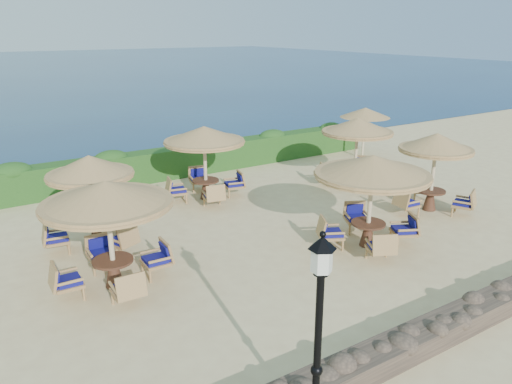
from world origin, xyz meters
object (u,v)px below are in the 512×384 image
at_px(extra_parasol, 365,113).
at_px(cafe_set_0, 108,213).
at_px(cafe_set_4, 205,149).
at_px(cafe_set_1, 372,181).
at_px(cafe_set_2, 435,158).
at_px(cafe_set_3, 92,186).
at_px(cafe_set_5, 357,138).
at_px(lamp_post, 318,350).

distance_m(extra_parasol, cafe_set_0, 14.89).
bearing_deg(extra_parasol, cafe_set_4, -172.24).
height_order(cafe_set_1, cafe_set_4, same).
height_order(cafe_set_2, cafe_set_3, same).
height_order(cafe_set_0, cafe_set_4, same).
xyz_separation_m(extra_parasol, cafe_set_2, (-3.04, -6.36, -0.36)).
distance_m(cafe_set_0, cafe_set_5, 10.89).
height_order(lamp_post, cafe_set_5, lamp_post).
relative_size(extra_parasol, cafe_set_3, 0.87).
distance_m(cafe_set_0, cafe_set_2, 10.68).
bearing_deg(cafe_set_5, cafe_set_3, -177.99).
height_order(extra_parasol, cafe_set_5, cafe_set_5).
distance_m(cafe_set_3, cafe_set_4, 4.93).
height_order(extra_parasol, cafe_set_4, cafe_set_4).
bearing_deg(cafe_set_4, cafe_set_2, -41.33).
distance_m(cafe_set_0, cafe_set_3, 2.59).
height_order(lamp_post, cafe_set_1, lamp_post).
relative_size(lamp_post, cafe_set_2, 1.20).
bearing_deg(cafe_set_3, cafe_set_0, -96.97).
distance_m(lamp_post, cafe_set_2, 11.10).
relative_size(cafe_set_1, cafe_set_3, 1.16).
xyz_separation_m(lamp_post, cafe_set_2, (9.56, 5.64, 0.26)).
height_order(lamp_post, extra_parasol, lamp_post).
height_order(lamp_post, cafe_set_4, lamp_post).
distance_m(cafe_set_0, cafe_set_4, 6.65).
bearing_deg(cafe_set_3, cafe_set_2, -16.82).
xyz_separation_m(lamp_post, extra_parasol, (12.60, 12.00, 0.62)).
distance_m(cafe_set_2, cafe_set_4, 7.80).
height_order(cafe_set_2, cafe_set_4, same).
relative_size(cafe_set_4, cafe_set_5, 1.03).
bearing_deg(extra_parasol, cafe_set_0, -157.05).
bearing_deg(cafe_set_0, lamp_post, -79.88).
bearing_deg(cafe_set_3, cafe_set_1, -32.47).
height_order(cafe_set_3, cafe_set_4, same).
relative_size(cafe_set_1, cafe_set_2, 1.16).
bearing_deg(cafe_set_2, lamp_post, -149.47).
bearing_deg(lamp_post, extra_parasol, 43.60).
xyz_separation_m(cafe_set_0, cafe_set_5, (10.49, 2.93, 0.02)).
bearing_deg(cafe_set_0, extra_parasol, 22.95).
distance_m(cafe_set_2, cafe_set_3, 10.81).
bearing_deg(cafe_set_1, cafe_set_4, 107.86).
bearing_deg(cafe_set_4, cafe_set_1, -72.14).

